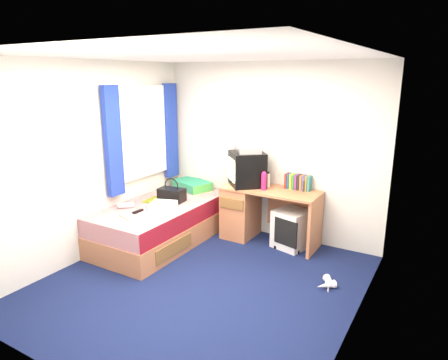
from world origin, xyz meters
The scene contains 20 objects.
ground centered at (0.00, 0.00, 0.00)m, with size 3.40×3.40×0.00m, color #0C1438.
room_shell centered at (0.00, 0.00, 1.45)m, with size 3.40×3.40×3.40m.
bed centered at (-1.10, 0.70, 0.27)m, with size 1.01×2.00×0.54m.
pillow centered at (-1.17, 1.51, 0.60)m, with size 0.57×0.37×0.13m, color teal.
desk centered at (-0.10, 1.44, 0.41)m, with size 1.30×0.55×0.75m.
storage_cube centered at (0.49, 1.42, 0.25)m, with size 0.41×0.41×0.51m, color silver.
crt_tv centered at (-0.20, 1.44, 0.98)m, with size 0.63×0.63×0.46m.
vcr centered at (-0.20, 1.44, 1.25)m, with size 0.41×0.29×0.08m, color #B4B3B6.
book_row centered at (0.48, 1.60, 0.85)m, with size 0.34×0.13×0.20m.
picture_frame centered at (0.60, 1.58, 0.82)m, with size 0.02×0.12×0.14m, color #2E210F.
pink_water_bottle centered at (0.10, 1.34, 0.86)m, with size 0.07×0.07×0.22m, color #DD1F60.
aerosol_can centered at (0.09, 1.50, 0.85)m, with size 0.05×0.05×0.19m, color silver.
handbag centered at (-1.05, 0.86, 0.64)m, with size 0.38×0.24×0.33m.
towel centered at (-0.92, 0.51, 0.59)m, with size 0.31×0.26×0.10m, color silver.
magazine centered at (-1.27, 0.75, 0.55)m, with size 0.21×0.28×0.01m, color #C2DB18.
water_bottle centered at (-1.39, 0.32, 0.58)m, with size 0.07×0.07×0.20m, color silver.
colour_swatch_fan centered at (-1.13, 0.05, 0.55)m, with size 0.22×0.06×0.01m, color gold.
remote_control centered at (-1.14, 0.28, 0.55)m, with size 0.05×0.16×0.02m, color black.
window_assembly centered at (-1.55, 0.90, 1.42)m, with size 0.11×1.42×1.40m.
white_heels centered at (1.22, 0.62, 0.04)m, with size 0.24×0.31×0.09m.
Camera 1 is at (2.23, -3.27, 2.21)m, focal length 32.00 mm.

